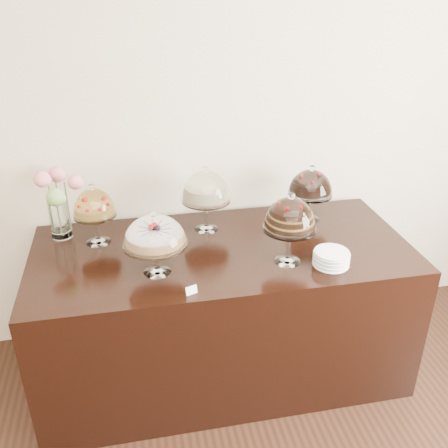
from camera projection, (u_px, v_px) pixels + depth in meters
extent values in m
cube|color=beige|center=(203.00, 122.00, 3.12)|extent=(5.00, 0.04, 3.00)
cube|color=black|center=(222.00, 310.00, 3.12)|extent=(2.20, 1.00, 0.90)
cone|color=white|center=(157.00, 270.00, 2.67)|extent=(0.15, 0.15, 0.02)
cylinder|color=white|center=(156.00, 256.00, 2.64)|extent=(0.03, 0.03, 0.14)
cylinder|color=white|center=(155.00, 244.00, 2.60)|extent=(0.34, 0.34, 0.01)
cylinder|color=tan|center=(155.00, 238.00, 2.59)|extent=(0.28, 0.28, 0.05)
sphere|color=#AE0F0D|center=(168.00, 229.00, 2.60)|extent=(0.02, 0.02, 0.02)
sphere|color=#AE0F0D|center=(143.00, 229.00, 2.61)|extent=(0.02, 0.02, 0.02)
sphere|color=#AE0F0D|center=(152.00, 239.00, 2.50)|extent=(0.02, 0.02, 0.02)
sphere|color=white|center=(153.00, 215.00, 2.52)|extent=(0.04, 0.04, 0.04)
cone|color=white|center=(287.00, 259.00, 2.77)|extent=(0.15, 0.15, 0.02)
cylinder|color=white|center=(288.00, 243.00, 2.73)|extent=(0.03, 0.03, 0.18)
cylinder|color=white|center=(289.00, 228.00, 2.68)|extent=(0.29, 0.29, 0.01)
cylinder|color=black|center=(290.00, 218.00, 2.66)|extent=(0.22, 0.22, 0.11)
sphere|color=#AE0F0D|center=(300.00, 205.00, 2.65)|extent=(0.02, 0.02, 0.02)
sphere|color=#AE0F0D|center=(287.00, 202.00, 2.68)|extent=(0.02, 0.02, 0.02)
sphere|color=#AE0F0D|center=(279.00, 206.00, 2.63)|extent=(0.02, 0.02, 0.02)
sphere|color=#AE0F0D|center=(287.00, 211.00, 2.58)|extent=(0.02, 0.02, 0.02)
sphere|color=#AE0F0D|center=(300.00, 210.00, 2.59)|extent=(0.02, 0.02, 0.02)
sphere|color=white|center=(292.00, 196.00, 2.60)|extent=(0.04, 0.04, 0.04)
cone|color=white|center=(207.00, 227.00, 3.12)|extent=(0.15, 0.15, 0.02)
cylinder|color=white|center=(206.00, 213.00, 3.07)|extent=(0.03, 0.03, 0.17)
cylinder|color=white|center=(206.00, 200.00, 3.03)|extent=(0.30, 0.30, 0.01)
cylinder|color=beige|center=(206.00, 193.00, 3.01)|extent=(0.25, 0.25, 0.08)
sphere|color=white|center=(206.00, 169.00, 2.94)|extent=(0.04, 0.04, 0.04)
cone|color=white|center=(308.00, 217.00, 3.24)|extent=(0.15, 0.15, 0.02)
cylinder|color=white|center=(309.00, 205.00, 3.20)|extent=(0.03, 0.03, 0.15)
cylinder|color=white|center=(310.00, 194.00, 3.17)|extent=(0.28, 0.28, 0.01)
cylinder|color=black|center=(311.00, 187.00, 3.15)|extent=(0.23, 0.23, 0.08)
sphere|color=#AE0F0D|center=(319.00, 178.00, 3.15)|extent=(0.02, 0.02, 0.02)
sphere|color=#AE0F0D|center=(302.00, 178.00, 3.15)|extent=(0.02, 0.02, 0.02)
sphere|color=#AE0F0D|center=(312.00, 184.00, 3.07)|extent=(0.02, 0.02, 0.02)
sphere|color=white|center=(312.00, 168.00, 3.09)|extent=(0.04, 0.04, 0.04)
cone|color=white|center=(98.00, 240.00, 2.97)|extent=(0.15, 0.15, 0.02)
cylinder|color=white|center=(97.00, 227.00, 2.93)|extent=(0.03, 0.03, 0.15)
cylinder|color=white|center=(95.00, 214.00, 2.89)|extent=(0.25, 0.25, 0.01)
cylinder|color=gold|center=(95.00, 210.00, 2.88)|extent=(0.21, 0.21, 0.04)
sphere|color=#AE0F0D|center=(104.00, 203.00, 2.89)|extent=(0.02, 0.02, 0.02)
sphere|color=#AE0F0D|center=(96.00, 201.00, 2.92)|extent=(0.02, 0.02, 0.02)
sphere|color=#AE0F0D|center=(87.00, 203.00, 2.89)|extent=(0.02, 0.02, 0.02)
sphere|color=#AE0F0D|center=(84.00, 207.00, 2.84)|extent=(0.02, 0.02, 0.02)
sphere|color=#AE0F0D|center=(91.00, 210.00, 2.82)|extent=(0.02, 0.02, 0.02)
sphere|color=#AE0F0D|center=(101.00, 208.00, 2.84)|extent=(0.02, 0.02, 0.02)
sphere|color=white|center=(91.00, 187.00, 2.81)|extent=(0.04, 0.04, 0.04)
cylinder|color=white|center=(59.00, 218.00, 2.98)|extent=(0.11, 0.11, 0.25)
cylinder|color=#476B2D|center=(68.00, 207.00, 2.95)|extent=(0.01, 0.01, 0.31)
sphere|color=#D68087|center=(75.00, 182.00, 2.88)|extent=(0.09, 0.09, 0.09)
cylinder|color=#476B2D|center=(59.00, 202.00, 3.00)|extent=(0.01, 0.01, 0.32)
sphere|color=#D68087|center=(57.00, 174.00, 2.98)|extent=(0.10, 0.10, 0.10)
cylinder|color=#476B2D|center=(52.00, 205.00, 2.94)|extent=(0.01, 0.01, 0.34)
sphere|color=#D68087|center=(42.00, 179.00, 2.85)|extent=(0.10, 0.10, 0.10)
cylinder|color=#476B2D|center=(58.00, 214.00, 2.91)|extent=(0.01, 0.01, 0.27)
sphere|color=#689146|center=(56.00, 197.00, 2.79)|extent=(0.10, 0.10, 0.10)
cylinder|color=white|center=(331.00, 264.00, 2.74)|extent=(0.19, 0.19, 0.01)
cylinder|color=white|center=(331.00, 263.00, 2.73)|extent=(0.18, 0.18, 0.01)
cylinder|color=white|center=(331.00, 261.00, 2.73)|extent=(0.19, 0.19, 0.01)
cylinder|color=white|center=(331.00, 259.00, 2.72)|extent=(0.18, 0.18, 0.01)
cylinder|color=white|center=(331.00, 257.00, 2.72)|extent=(0.19, 0.19, 0.01)
cylinder|color=white|center=(332.00, 256.00, 2.71)|extent=(0.18, 0.18, 0.01)
cylinder|color=white|center=(332.00, 254.00, 2.71)|extent=(0.19, 0.19, 0.01)
cylinder|color=white|center=(332.00, 252.00, 2.70)|extent=(0.18, 0.18, 0.01)
cube|color=white|center=(191.00, 290.00, 2.49)|extent=(0.06, 0.03, 0.04)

